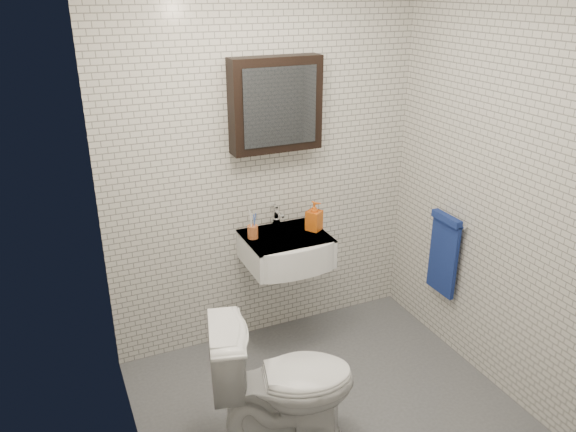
# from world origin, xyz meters

# --- Properties ---
(ground) EXTENTS (2.20, 2.00, 0.01)m
(ground) POSITION_xyz_m (0.00, 0.00, 0.01)
(ground) COLOR #4D5055
(ground) RESTS_ON ground
(room_shell) EXTENTS (2.22, 2.02, 2.51)m
(room_shell) POSITION_xyz_m (0.00, 0.00, 1.47)
(room_shell) COLOR silver
(room_shell) RESTS_ON ground
(washbasin) EXTENTS (0.55, 0.50, 0.20)m
(washbasin) POSITION_xyz_m (0.05, 0.73, 0.76)
(washbasin) COLOR white
(washbasin) RESTS_ON room_shell
(faucet) EXTENTS (0.06, 0.20, 0.15)m
(faucet) POSITION_xyz_m (0.05, 0.93, 0.92)
(faucet) COLOR silver
(faucet) RESTS_ON washbasin
(mirror_cabinet) EXTENTS (0.60, 0.15, 0.60)m
(mirror_cabinet) POSITION_xyz_m (0.05, 0.93, 1.70)
(mirror_cabinet) COLOR black
(mirror_cabinet) RESTS_ON room_shell
(towel_rail) EXTENTS (0.09, 0.30, 0.58)m
(towel_rail) POSITION_xyz_m (1.04, 0.35, 0.72)
(towel_rail) COLOR silver
(towel_rail) RESTS_ON room_shell
(toothbrush_cup) EXTENTS (0.09, 0.09, 0.19)m
(toothbrush_cup) POSITION_xyz_m (-0.16, 0.83, 0.90)
(toothbrush_cup) COLOR #AF582B
(toothbrush_cup) RESTS_ON washbasin
(soap_bottle) EXTENTS (0.13, 0.13, 0.21)m
(soap_bottle) POSITION_xyz_m (0.27, 0.78, 0.95)
(soap_bottle) COLOR orange
(soap_bottle) RESTS_ON washbasin
(toilet) EXTENTS (0.86, 0.63, 0.79)m
(toilet) POSITION_xyz_m (-0.34, -0.08, 0.40)
(toilet) COLOR white
(toilet) RESTS_ON ground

